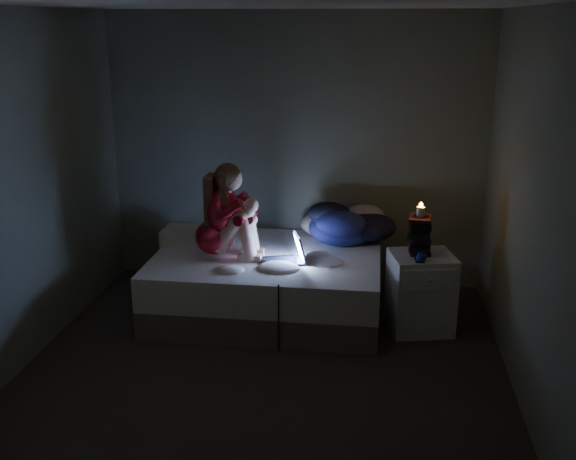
% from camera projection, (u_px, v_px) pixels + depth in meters
% --- Properties ---
extents(floor, '(3.60, 3.80, 0.02)m').
position_uv_depth(floor, '(263.00, 373.00, 4.95)').
color(floor, black).
rests_on(floor, ground).
extents(ceiling, '(3.60, 3.80, 0.02)m').
position_uv_depth(ceiling, '(259.00, 2.00, 4.16)').
color(ceiling, silver).
rests_on(ceiling, ground).
extents(wall_back, '(3.60, 0.02, 2.60)m').
position_uv_depth(wall_back, '(296.00, 152.00, 6.36)').
color(wall_back, '#5E6258').
rests_on(wall_back, ground).
extents(wall_front, '(3.60, 0.02, 2.60)m').
position_uv_depth(wall_front, '(182.00, 324.00, 2.75)').
color(wall_front, '#5E6258').
rests_on(wall_front, ground).
extents(wall_left, '(0.02, 3.80, 2.60)m').
position_uv_depth(wall_left, '(14.00, 195.00, 4.78)').
color(wall_left, '#5E6258').
rests_on(wall_left, ground).
extents(wall_right, '(0.02, 3.80, 2.60)m').
position_uv_depth(wall_right, '(535.00, 214.00, 4.32)').
color(wall_right, '#5E6258').
rests_on(wall_right, ground).
extents(bed, '(1.97, 1.47, 0.54)m').
position_uv_depth(bed, '(268.00, 282.00, 5.92)').
color(bed, beige).
rests_on(bed, ground).
extents(pillow, '(0.48, 0.34, 0.14)m').
position_uv_depth(pillow, '(190.00, 236.00, 6.11)').
color(pillow, white).
rests_on(pillow, bed).
extents(woman, '(0.52, 0.34, 0.83)m').
position_uv_depth(woman, '(214.00, 210.00, 5.66)').
color(woman, '#740003').
rests_on(woman, bed).
extents(laptop, '(0.42, 0.36, 0.26)m').
position_uv_depth(laptop, '(282.00, 248.00, 5.60)').
color(laptop, black).
rests_on(laptop, bed).
extents(clothes_pile, '(0.77, 0.69, 0.39)m').
position_uv_depth(clothes_pile, '(342.00, 222.00, 6.10)').
color(clothes_pile, '#1B1A4E').
rests_on(clothes_pile, bed).
extents(nightstand, '(0.59, 0.55, 0.67)m').
position_uv_depth(nightstand, '(420.00, 292.00, 5.54)').
color(nightstand, silver).
rests_on(nightstand, ground).
extents(book_stack, '(0.19, 0.25, 0.34)m').
position_uv_depth(book_stack, '(419.00, 233.00, 5.44)').
color(book_stack, black).
rests_on(book_stack, nightstand).
extents(candle, '(0.07, 0.07, 0.08)m').
position_uv_depth(candle, '(421.00, 209.00, 5.37)').
color(candle, beige).
rests_on(candle, book_stack).
extents(phone, '(0.09, 0.15, 0.01)m').
position_uv_depth(phone, '(416.00, 259.00, 5.34)').
color(phone, black).
rests_on(phone, nightstand).
extents(blue_orb, '(0.08, 0.08, 0.08)m').
position_uv_depth(blue_orb, '(416.00, 257.00, 5.28)').
color(blue_orb, navy).
rests_on(blue_orb, nightstand).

